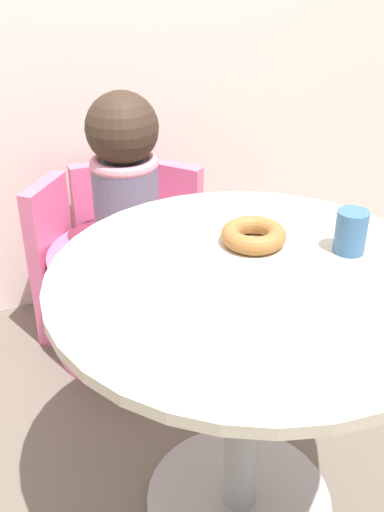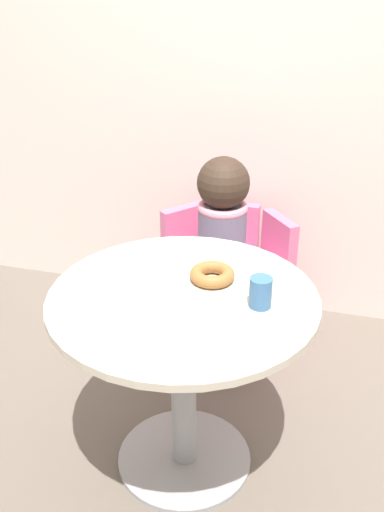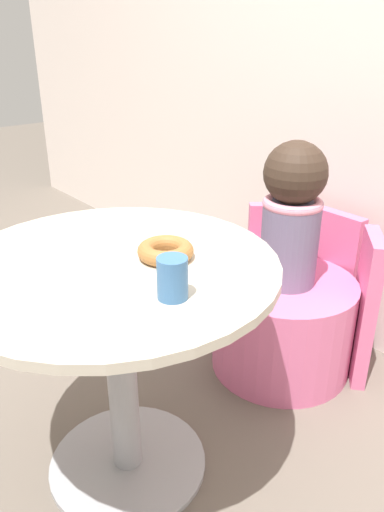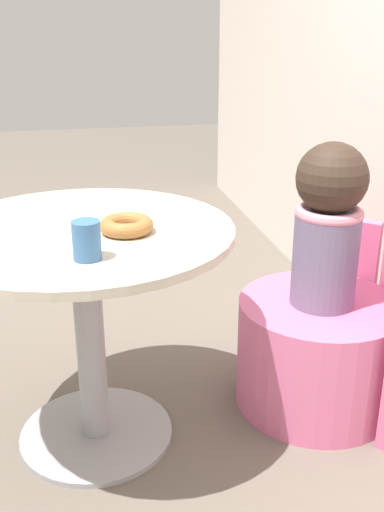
% 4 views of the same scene
% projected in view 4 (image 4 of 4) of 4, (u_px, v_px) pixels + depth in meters
% --- Properties ---
extents(ground_plane, '(12.00, 12.00, 0.00)m').
position_uv_depth(ground_plane, '(109.00, 453.00, 1.82)').
color(ground_plane, '#665B51').
extents(round_table, '(0.84, 0.84, 0.69)m').
position_uv_depth(round_table, '(86.00, 286.00, 1.71)').
color(round_table, '#99999E').
rests_on(round_table, ground_plane).
extents(tub_chair, '(0.54, 0.54, 0.37)m').
position_uv_depth(tub_chair, '(317.00, 352.00, 2.01)').
color(tub_chair, '#DB6693').
rests_on(tub_chair, ground_plane).
extents(booth_backrest, '(0.63, 0.23, 0.57)m').
position_uv_depth(booth_backrest, '(381.00, 319.00, 2.01)').
color(booth_backrest, '#DB6693').
rests_on(booth_backrest, ground_plane).
extents(child_figure, '(0.22, 0.22, 0.52)m').
position_uv_depth(child_figure, '(328.00, 223.00, 1.84)').
color(child_figure, slate).
rests_on(child_figure, tub_chair).
extents(donut, '(0.14, 0.14, 0.04)m').
position_uv_depth(donut, '(126.00, 225.00, 1.60)').
color(donut, '#9E6633').
rests_on(donut, round_table).
extents(cup, '(0.07, 0.07, 0.10)m').
position_uv_depth(cup, '(87.00, 240.00, 1.41)').
color(cup, '#386699').
rests_on(cup, round_table).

